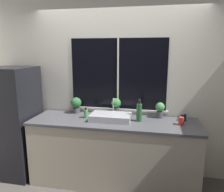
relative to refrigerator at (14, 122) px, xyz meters
name	(u,v)px	position (x,y,z in m)	size (l,w,h in m)	color
wall_back	(118,87)	(1.53, 0.43, 0.52)	(8.00, 0.09, 2.70)	silver
wall_left	(23,78)	(-0.59, 1.20, 0.52)	(0.06, 7.00, 2.70)	silver
counter	(113,152)	(1.53, 0.03, -0.36)	(2.34, 0.69, 0.94)	#B2A893
refrigerator	(14,122)	(0.00, 0.00, 0.00)	(0.62, 0.68, 1.66)	black
sink	(111,117)	(1.49, 0.05, 0.15)	(0.56, 0.39, 0.27)	#ADADB2
potted_plant_left	(76,104)	(0.89, 0.29, 0.25)	(0.16, 0.16, 0.25)	#4C4C51
potted_plant_center	(116,105)	(1.52, 0.29, 0.26)	(0.14, 0.14, 0.26)	#4C4C51
potted_plant_right	(160,109)	(2.16, 0.29, 0.24)	(0.13, 0.13, 0.23)	#4C4C51
soap_bottle	(86,114)	(1.12, 0.08, 0.17)	(0.06, 0.06, 0.15)	#519E5B
bottle_tall	(139,112)	(1.88, 0.08, 0.24)	(0.08, 0.08, 0.31)	#235128
mug_red	(181,121)	(2.43, 0.04, 0.16)	(0.07, 0.07, 0.10)	#B72D28
mug_black	(184,118)	(2.49, 0.22, 0.15)	(0.07, 0.07, 0.09)	black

